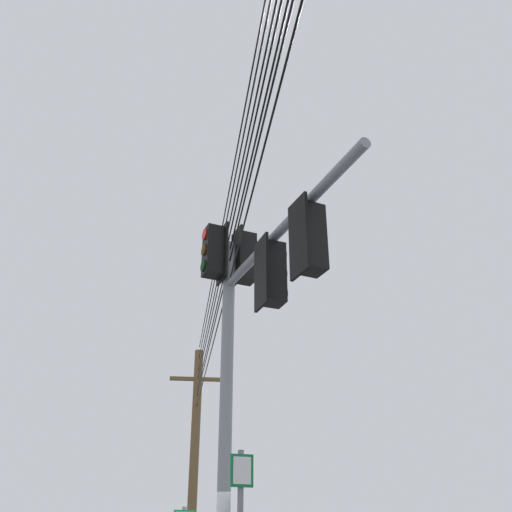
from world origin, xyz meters
name	(u,v)px	position (x,y,z in m)	size (l,w,h in m)	color
signal_mast_assembly	(248,315)	(-1.08, 0.84, 4.87)	(1.01, 4.31, 6.80)	gray
utility_pole_wooden	(194,468)	(-2.75, -10.77, 4.14)	(1.91, 0.50, 8.06)	brown
overhead_wire_span	(237,200)	(-0.81, 1.09, 6.70)	(3.91, 23.72, 2.91)	black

